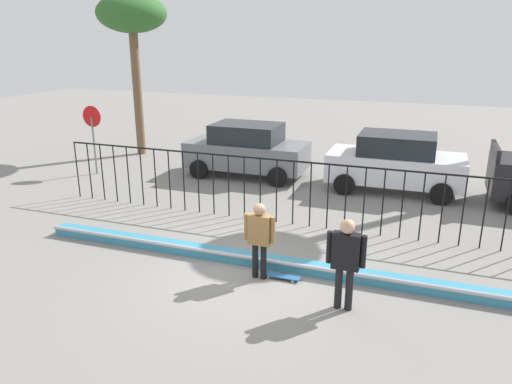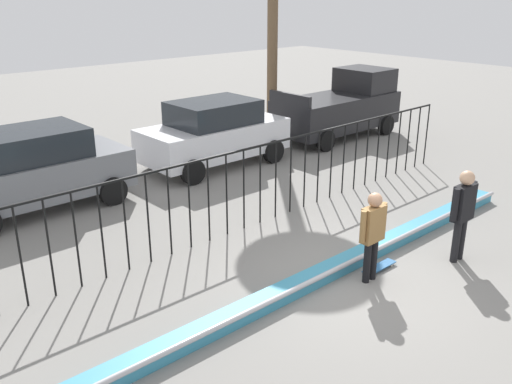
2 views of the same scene
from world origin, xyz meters
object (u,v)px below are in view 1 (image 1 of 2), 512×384
(skateboard, at_px, (281,276))
(stop_sign, at_px, (93,130))
(camera_operator, at_px, (346,256))
(palm_tree_short, at_px, (132,17))
(parked_car_white, at_px, (396,162))
(skateboarder, at_px, (259,234))
(parked_car_gray, at_px, (247,149))

(skateboard, bearing_deg, stop_sign, 143.22)
(camera_operator, relative_size, palm_tree_short, 0.28)
(parked_car_white, height_order, palm_tree_short, palm_tree_short)
(stop_sign, bearing_deg, parked_car_white, 8.36)
(skateboarder, distance_m, parked_car_gray, 7.92)
(skateboarder, bearing_deg, parked_car_white, 51.98)
(camera_operator, xyz_separation_m, parked_car_white, (0.26, 7.84, -0.10))
(camera_operator, bearing_deg, palm_tree_short, 3.74)
(skateboarder, bearing_deg, parked_car_gray, 91.18)
(parked_car_white, distance_m, palm_tree_short, 11.81)
(palm_tree_short, bearing_deg, parked_car_white, -9.51)
(camera_operator, height_order, palm_tree_short, palm_tree_short)
(parked_car_white, relative_size, palm_tree_short, 0.66)
(parked_car_white, bearing_deg, skateboarder, -105.49)
(parked_car_white, xyz_separation_m, palm_tree_short, (-10.73, 1.80, 4.59))
(parked_car_gray, height_order, palm_tree_short, palm_tree_short)
(skateboarder, bearing_deg, camera_operator, -40.00)
(skateboard, xyz_separation_m, stop_sign, (-8.83, 5.56, 1.56))
(skateboard, distance_m, parked_car_white, 7.36)
(parked_car_gray, xyz_separation_m, palm_tree_short, (-5.53, 1.71, 4.59))
(skateboard, xyz_separation_m, camera_operator, (1.43, -0.74, 1.01))
(parked_car_gray, xyz_separation_m, parked_car_white, (5.19, -0.09, 0.00))
(parked_car_white, bearing_deg, camera_operator, -90.86)
(skateboard, height_order, camera_operator, camera_operator)
(skateboarder, distance_m, palm_tree_short, 13.26)
(skateboarder, relative_size, skateboard, 2.07)
(skateboarder, xyz_separation_m, parked_car_white, (2.14, 7.21, -0.02))
(skateboard, relative_size, palm_tree_short, 0.12)
(parked_car_gray, distance_m, parked_car_white, 5.19)
(skateboard, distance_m, palm_tree_short, 13.83)
(parked_car_gray, height_order, parked_car_white, same)
(parked_car_white, xyz_separation_m, stop_sign, (-10.52, -1.55, 0.64))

